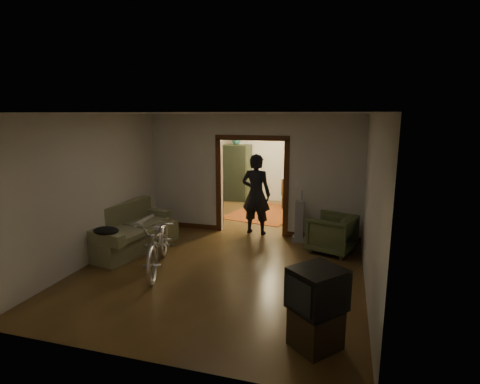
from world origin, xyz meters
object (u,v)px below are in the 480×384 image
at_px(sofa, 131,228).
at_px(armchair, 332,233).
at_px(desk, 307,195).
at_px(locker, 236,173).
at_px(person, 256,194).
at_px(bicycle, 159,242).

distance_m(sofa, armchair, 4.15).
distance_m(armchair, desk, 3.97).
bearing_deg(armchair, locker, -122.50).
height_order(sofa, armchair, sofa).
relative_size(armchair, person, 0.45).
bearing_deg(person, desk, -101.04).
distance_m(armchair, person, 2.02).
height_order(bicycle, desk, bicycle).
relative_size(person, locker, 1.03).
bearing_deg(desk, person, -110.59).
bearing_deg(person, bicycle, 69.51).
relative_size(sofa, armchair, 2.35).
bearing_deg(locker, armchair, -49.03).
xyz_separation_m(sofa, locker, (0.81, 5.00, 0.45)).
bearing_deg(armchair, sofa, -57.53).
relative_size(sofa, locker, 1.10).
bearing_deg(sofa, armchair, 25.46).
relative_size(bicycle, armchair, 2.28).
height_order(sofa, bicycle, bicycle).
distance_m(sofa, bicycle, 1.31).
relative_size(armchair, desk, 0.92).
bearing_deg(desk, locker, 171.66).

